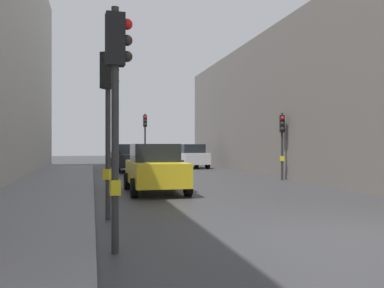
# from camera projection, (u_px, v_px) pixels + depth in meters

# --- Properties ---
(ground_plane) EXTENTS (120.00, 120.00, 0.00)m
(ground_plane) POSITION_uv_depth(u_px,v_px,m) (346.00, 236.00, 8.11)
(ground_plane) COLOR #38383A
(sidewalk_kerb) EXTENTS (3.24, 40.00, 0.16)m
(sidewalk_kerb) POSITION_uv_depth(u_px,v_px,m) (38.00, 201.00, 12.52)
(sidewalk_kerb) COLOR gray
(sidewalk_kerb) RESTS_ON ground
(building_facade_right) EXTENTS (12.00, 35.57, 8.09)m
(building_facade_right) POSITION_uv_depth(u_px,v_px,m) (373.00, 103.00, 23.91)
(building_facade_right) COLOR slate
(building_facade_right) RESTS_ON ground
(traffic_light_mid_street) EXTENTS (0.33, 0.45, 3.27)m
(traffic_light_mid_street) POSITION_uv_depth(u_px,v_px,m) (282.00, 134.00, 20.82)
(traffic_light_mid_street) COLOR #2D2D2D
(traffic_light_mid_street) RESTS_ON ground
(traffic_light_near_right) EXTENTS (0.44, 0.37, 3.97)m
(traffic_light_near_right) POSITION_uv_depth(u_px,v_px,m) (109.00, 101.00, 9.83)
(traffic_light_near_right) COLOR #2D2D2D
(traffic_light_near_right) RESTS_ON ground
(traffic_light_near_left) EXTENTS (0.44, 0.26, 3.93)m
(traffic_light_near_left) POSITION_uv_depth(u_px,v_px,m) (117.00, 84.00, 6.81)
(traffic_light_near_left) COLOR #2D2D2D
(traffic_light_near_left) RESTS_ON ground
(traffic_light_far_median) EXTENTS (0.25, 0.43, 3.96)m
(traffic_light_far_median) POSITION_uv_depth(u_px,v_px,m) (145.00, 131.00, 30.74)
(traffic_light_far_median) COLOR #2D2D2D
(traffic_light_far_median) RESTS_ON ground
(car_blue_van) EXTENTS (2.04, 4.21, 1.76)m
(car_blue_van) POSITION_uv_depth(u_px,v_px,m) (123.00, 155.00, 34.96)
(car_blue_van) COLOR navy
(car_blue_van) RESTS_ON ground
(car_dark_suv) EXTENTS (2.09, 4.23, 1.76)m
(car_dark_suv) POSITION_uv_depth(u_px,v_px,m) (130.00, 158.00, 27.40)
(car_dark_suv) COLOR black
(car_dark_suv) RESTS_ON ground
(car_yellow_taxi) EXTENTS (2.04, 4.21, 1.76)m
(car_yellow_taxi) POSITION_uv_depth(u_px,v_px,m) (155.00, 168.00, 15.46)
(car_yellow_taxi) COLOR yellow
(car_yellow_taxi) RESTS_ON ground
(car_white_compact) EXTENTS (2.20, 4.29, 1.76)m
(car_white_compact) POSITION_uv_depth(u_px,v_px,m) (190.00, 156.00, 31.54)
(car_white_compact) COLOR silver
(car_white_compact) RESTS_ON ground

